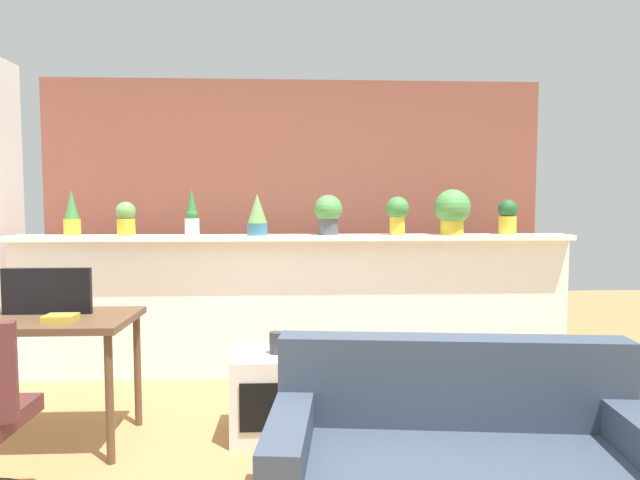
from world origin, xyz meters
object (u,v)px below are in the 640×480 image
(potted_plant_4, at_px, (328,213))
(desk, at_px, (35,332))
(potted_plant_2, at_px, (192,216))
(potted_plant_7, at_px, (508,216))
(potted_plant_3, at_px, (257,215))
(vase_on_shelf, at_px, (276,343))
(potted_plant_0, at_px, (72,215))
(potted_plant_6, at_px, (452,210))
(couch, at_px, (462,477))
(side_cube_shelf, at_px, (266,395))
(potted_plant_1, at_px, (126,218))
(book_on_desk, at_px, (60,318))
(potted_plant_5, at_px, (397,213))
(tv_monitor, at_px, (47,291))

(potted_plant_4, height_order, desk, potted_plant_4)
(potted_plant_2, xyz_separation_m, potted_plant_7, (2.54, 0.03, -0.01))
(potted_plant_3, relative_size, vase_on_shelf, 2.50)
(vase_on_shelf, bearing_deg, potted_plant_0, 146.07)
(potted_plant_4, bearing_deg, potted_plant_2, 179.53)
(potted_plant_2, bearing_deg, potted_plant_3, -4.03)
(potted_plant_4, relative_size, potted_plant_6, 0.88)
(vase_on_shelf, bearing_deg, potted_plant_7, 30.96)
(potted_plant_6, xyz_separation_m, couch, (-0.57, -2.11, -1.06))
(potted_plant_2, relative_size, side_cube_shelf, 0.73)
(potted_plant_1, distance_m, side_cube_shelf, 1.87)
(potted_plant_4, distance_m, book_on_desk, 2.07)
(potted_plant_1, distance_m, couch, 3.08)
(potted_plant_4, bearing_deg, potted_plant_5, -3.13)
(potted_plant_6, bearing_deg, book_on_desk, -154.32)
(potted_plant_4, xyz_separation_m, tv_monitor, (-1.72, -1.05, -0.44))
(potted_plant_1, distance_m, potted_plant_5, 2.13)
(potted_plant_2, bearing_deg, potted_plant_1, -177.00)
(potted_plant_1, height_order, potted_plant_6, potted_plant_6)
(couch, bearing_deg, potted_plant_3, 114.94)
(potted_plant_6, bearing_deg, tv_monitor, -159.24)
(potted_plant_2, relative_size, potted_plant_5, 1.20)
(potted_plant_2, distance_m, tv_monitor, 1.31)
(potted_plant_6, relative_size, vase_on_shelf, 2.77)
(potted_plant_3, xyz_separation_m, potted_plant_4, (0.56, 0.03, 0.02))
(potted_plant_1, height_order, potted_plant_7, potted_plant_7)
(potted_plant_7, distance_m, tv_monitor, 3.39)
(potted_plant_3, xyz_separation_m, side_cube_shelf, (0.12, -1.05, -1.06))
(couch, bearing_deg, tv_monitor, 153.15)
(potted_plant_0, bearing_deg, potted_plant_5, -1.42)
(potted_plant_4, xyz_separation_m, desk, (-1.76, -1.13, -0.66))
(potted_plant_5, distance_m, book_on_desk, 2.50)
(potted_plant_0, xyz_separation_m, potted_plant_6, (3.00, -0.06, 0.03))
(potted_plant_4, bearing_deg, potted_plant_0, 179.05)
(tv_monitor, bearing_deg, potted_plant_6, 20.76)
(potted_plant_3, height_order, side_cube_shelf, potted_plant_3)
(side_cube_shelf, bearing_deg, desk, -177.53)
(potted_plant_2, bearing_deg, potted_plant_5, -1.37)
(potted_plant_5, distance_m, vase_on_shelf, 1.58)
(potted_plant_3, bearing_deg, tv_monitor, -138.45)
(vase_on_shelf, relative_size, book_on_desk, 0.79)
(vase_on_shelf, bearing_deg, couch, -53.28)
(potted_plant_5, distance_m, couch, 2.35)
(tv_monitor, bearing_deg, potted_plant_3, 41.55)
(potted_plant_3, distance_m, vase_on_shelf, 1.29)
(potted_plant_6, relative_size, desk, 0.33)
(potted_plant_5, bearing_deg, tv_monitor, -155.69)
(potted_plant_4, distance_m, potted_plant_6, 0.99)
(side_cube_shelf, bearing_deg, potted_plant_0, 144.83)
(side_cube_shelf, xyz_separation_m, vase_on_shelf, (0.06, 0.01, 0.32))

